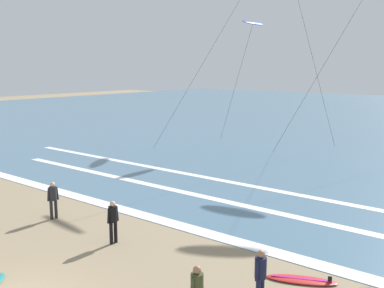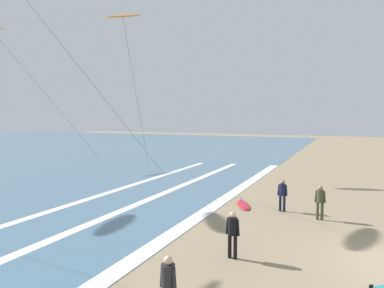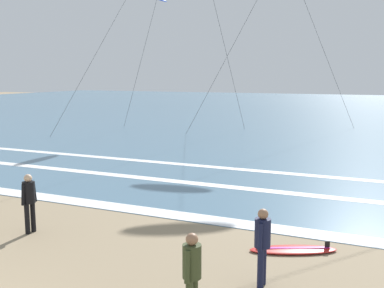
{
  "view_description": "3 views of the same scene",
  "coord_description": "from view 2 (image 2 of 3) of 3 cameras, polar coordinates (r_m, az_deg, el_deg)",
  "views": [
    {
      "loc": [
        11.02,
        -5.53,
        6.43
      ],
      "look_at": [
        -0.2,
        8.27,
        3.4
      ],
      "focal_mm": 43.45,
      "sensor_mm": 36.0,
      "label": 1
    },
    {
      "loc": [
        -11.96,
        1.84,
        4.74
      ],
      "look_at": [
        2.79,
        8.58,
        3.45
      ],
      "focal_mm": 31.56,
      "sensor_mm": 36.0,
      "label": 2
    },
    {
      "loc": [
        7.32,
        -3.79,
        4.19
      ],
      "look_at": [
        1.18,
        10.08,
        1.88
      ],
      "focal_mm": 42.68,
      "sensor_mm": 36.0,
      "label": 3
    }
  ],
  "objects": [
    {
      "name": "wave_foam_shoreline",
      "position": [
        13.17,
        -5.92,
        -16.49
      ],
      "size": [
        45.29,
        0.75,
        0.01
      ],
      "primitive_type": "cube",
      "color": "white",
      "rests_on": "ocean_surface"
    },
    {
      "name": "wave_foam_mid_break",
      "position": [
        17.7,
        -11.96,
        -11.03
      ],
      "size": [
        38.13,
        0.54,
        0.01
      ],
      "primitive_type": "cube",
      "color": "white",
      "rests_on": "ocean_surface"
    },
    {
      "name": "wave_foam_outer_break",
      "position": [
        18.33,
        -24.39,
        -10.8
      ],
      "size": [
        40.67,
        0.52,
        0.01
      ],
      "primitive_type": "cube",
      "color": "white",
      "rests_on": "ocean_surface"
    },
    {
      "name": "surfer_foreground_main",
      "position": [
        11.71,
        6.88,
        -14.31
      ],
      "size": [
        0.32,
        0.51,
        1.6
      ],
      "color": "black",
      "rests_on": "ground"
    },
    {
      "name": "surfer_left_near",
      "position": [
        8.35,
        -4.05,
        -22.39
      ],
      "size": [
        0.32,
        0.51,
        1.6
      ],
      "color": "#232328",
      "rests_on": "ground"
    },
    {
      "name": "surfer_background_far",
      "position": [
        17.7,
        15.03,
        -7.94
      ],
      "size": [
        0.32,
        0.51,
        1.6
      ],
      "color": "#141938",
      "rests_on": "ground"
    },
    {
      "name": "surfer_right_near",
      "position": [
        16.81,
        20.84,
        -8.75
      ],
      "size": [
        0.32,
        0.51,
        1.6
      ],
      "color": "#384223",
      "rests_on": "ground"
    },
    {
      "name": "surfboard_right_spare",
      "position": [
        18.56,
        8.67,
        -10.15
      ],
      "size": [
        2.16,
        1.44,
        0.25
      ],
      "color": "red",
      "rests_on": "ground"
    },
    {
      "name": "kite_orange_high_left",
      "position": [
        30.73,
        -11.62,
        20.25
      ],
      "size": [
        7.01,
        3.29,
        13.4
      ],
      "color": "orange",
      "rests_on": "ground"
    }
  ]
}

